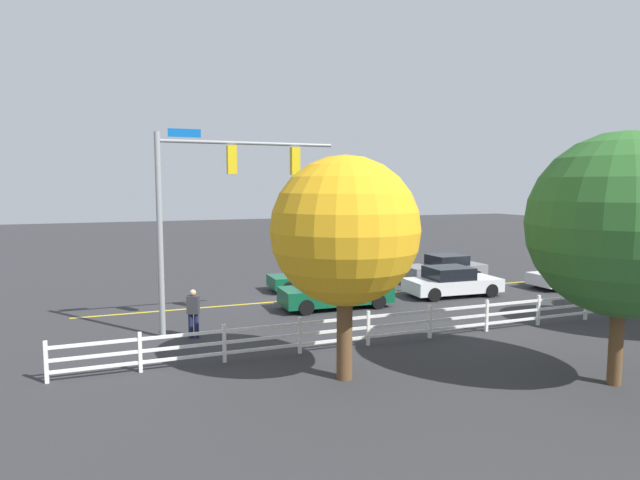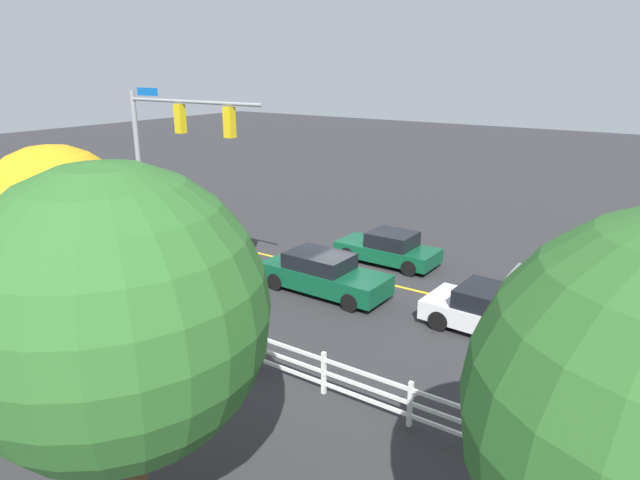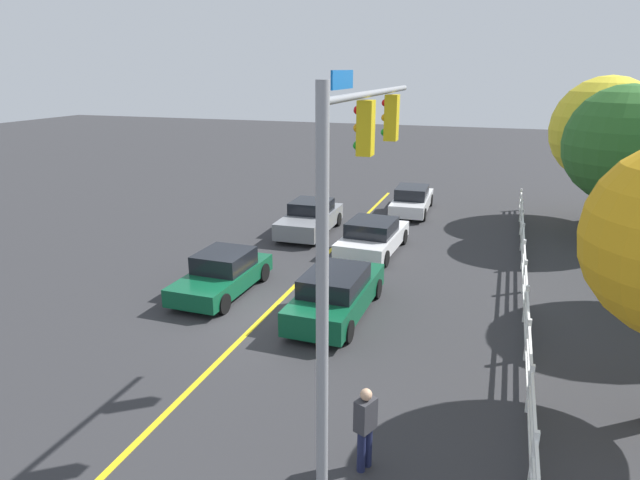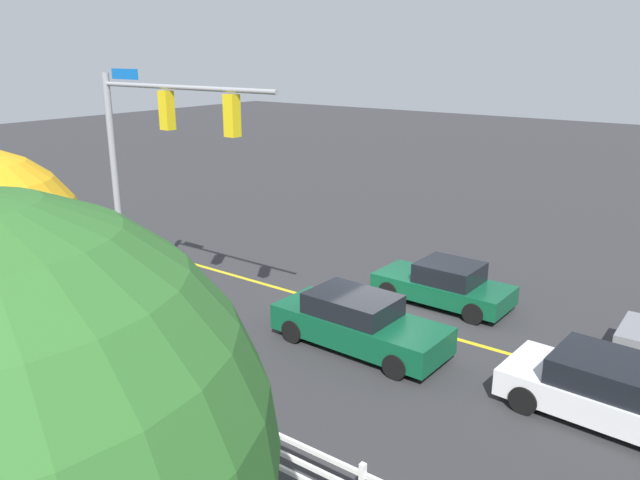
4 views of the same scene
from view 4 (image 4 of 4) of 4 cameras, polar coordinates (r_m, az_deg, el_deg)
ground_plane at (r=18.92m, az=5.55°, el=-7.01°), size 120.00×120.00×0.00m
lane_center_stripe at (r=17.41m, az=17.02°, el=-9.92°), size 28.00×0.16×0.01m
signal_assembly at (r=17.79m, az=-14.94°, el=7.76°), size 6.38×0.38×7.15m
car_0 at (r=19.95m, az=11.22°, el=-3.97°), size 4.25×1.93×1.38m
car_2 at (r=16.81m, az=3.47°, el=-7.48°), size 4.80×1.96×1.47m
car_3 at (r=15.07m, az=24.76°, el=-12.35°), size 4.58×2.22×1.40m
pedestrian at (r=19.15m, az=-16.76°, el=-4.38°), size 0.47×0.40×1.69m
white_rail_fence at (r=11.78m, az=-1.27°, el=-19.74°), size 26.10×0.10×1.15m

